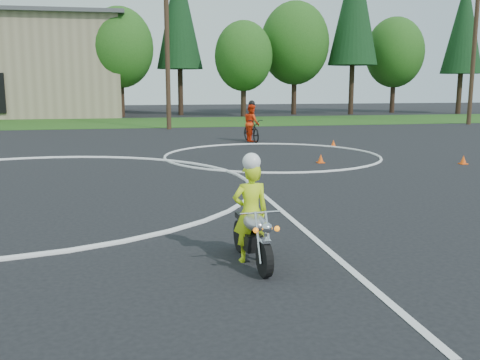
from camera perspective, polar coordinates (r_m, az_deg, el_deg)
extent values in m
cube|color=#1E4714|center=(38.54, -15.63, 5.86)|extent=(120.00, 10.00, 0.02)
torus|color=silver|center=(14.88, -22.52, -0.89)|extent=(12.12, 12.12, 0.12)
torus|color=silver|center=(20.14, 3.39, 2.59)|extent=(8.10, 8.10, 0.10)
cube|color=silver|center=(10.16, 6.56, -5.05)|extent=(0.12, 10.00, 0.01)
cylinder|color=black|center=(7.55, 2.64, -8.42)|extent=(0.15, 0.52, 0.51)
cylinder|color=black|center=(8.64, 0.08, -5.99)|extent=(0.15, 0.52, 0.51)
cube|color=black|center=(8.11, 1.18, -6.46)|extent=(0.28, 0.49, 0.26)
ellipsoid|color=#B1B1B6|center=(7.86, 1.56, -4.53)|extent=(0.35, 0.57, 0.24)
cube|color=black|center=(8.27, 0.66, -4.04)|extent=(0.27, 0.53, 0.09)
cylinder|color=silver|center=(7.50, 1.93, -6.14)|extent=(0.06, 0.31, 0.69)
cylinder|color=silver|center=(7.55, 3.05, -6.05)|extent=(0.06, 0.31, 0.69)
cube|color=white|center=(7.45, 2.70, -6.46)|extent=(0.14, 0.20, 0.04)
cylinder|color=silver|center=(7.57, 2.16, -3.50)|extent=(0.60, 0.08, 0.03)
sphere|color=silver|center=(7.34, 2.88, -5.13)|extent=(0.15, 0.15, 0.15)
sphere|color=orange|center=(7.31, 1.69, -5.39)|extent=(0.08, 0.08, 0.08)
sphere|color=orange|center=(7.41, 3.97, -5.20)|extent=(0.08, 0.08, 0.08)
cylinder|color=silver|center=(8.48, 1.38, -6.30)|extent=(0.13, 0.69, 0.07)
imported|color=#D1F219|center=(8.05, 1.13, -3.51)|extent=(0.58, 0.41, 1.52)
sphere|color=white|center=(7.87, 1.24, 1.94)|extent=(0.27, 0.27, 0.27)
imported|color=black|center=(25.18, 1.25, 5.31)|extent=(0.93, 2.07, 1.05)
imported|color=#FF360D|center=(25.15, 1.25, 6.11)|extent=(0.76, 0.93, 1.75)
sphere|color=black|center=(25.11, 1.26, 8.16)|extent=(0.30, 0.30, 0.30)
cone|color=#FF540D|center=(18.54, 8.61, 2.28)|extent=(0.22, 0.22, 0.30)
cube|color=#FF540D|center=(18.56, 8.60, 1.86)|extent=(0.24, 0.24, 0.03)
cone|color=#FF540D|center=(19.57, 22.73, 2.01)|extent=(0.22, 0.22, 0.30)
cube|color=#FF540D|center=(19.59, 22.70, 1.62)|extent=(0.24, 0.24, 0.03)
cone|color=#FF540D|center=(23.48, 9.93, 3.89)|extent=(0.22, 0.22, 0.30)
cube|color=#FF540D|center=(23.49, 9.92, 3.56)|extent=(0.24, 0.24, 0.03)
cylinder|color=#382619|center=(45.35, -12.51, 8.63)|extent=(0.44, 0.44, 3.24)
ellipsoid|color=#1E5116|center=(45.43, -12.71, 13.62)|extent=(5.40, 5.40, 6.48)
cylinder|color=#382619|center=(47.50, -6.36, 9.30)|extent=(0.44, 0.44, 3.96)
cone|color=black|center=(47.87, -6.53, 17.29)|extent=(3.96, 3.96, 9.35)
cylinder|color=#382619|center=(45.25, 0.37, 8.64)|extent=(0.44, 0.44, 2.88)
ellipsoid|color=#1E5116|center=(45.29, 0.38, 13.09)|extent=(4.80, 4.80, 5.76)
cylinder|color=#382619|center=(48.41, 5.78, 9.11)|extent=(0.44, 0.44, 3.60)
ellipsoid|color=#1E5116|center=(48.53, 5.87, 14.31)|extent=(6.00, 6.00, 7.20)
cylinder|color=#382619|center=(49.16, 11.79, 9.39)|extent=(0.44, 0.44, 4.32)
cone|color=black|center=(49.62, 12.11, 17.80)|extent=(4.32, 4.32, 10.20)
cylinder|color=#382619|center=(53.08, 15.96, 8.67)|extent=(0.44, 0.44, 3.24)
ellipsoid|color=#1E5116|center=(53.15, 16.17, 12.94)|extent=(5.40, 5.40, 6.48)
cylinder|color=#382619|center=(52.99, 22.33, 8.50)|extent=(0.44, 0.44, 3.60)
cone|color=black|center=(53.23, 22.79, 15.01)|extent=(3.60, 3.60, 8.50)
cylinder|color=#382619|center=(46.61, -17.45, 8.22)|extent=(0.44, 0.44, 2.88)
ellipsoid|color=#1E5116|center=(46.65, -17.68, 12.54)|extent=(4.80, 4.80, 5.76)
cylinder|color=#473321|center=(32.47, -7.78, 14.22)|extent=(0.28, 0.28, 10.00)
cylinder|color=#473321|center=(39.18, 23.70, 12.77)|extent=(0.28, 0.28, 10.00)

